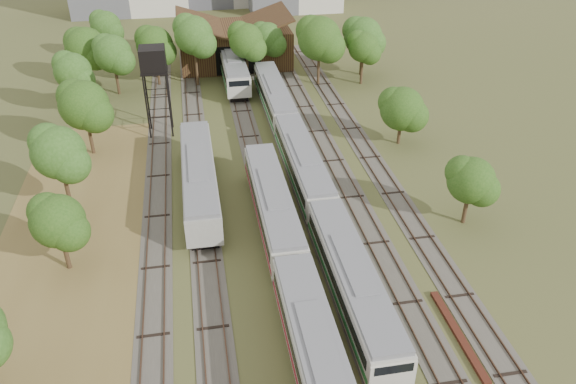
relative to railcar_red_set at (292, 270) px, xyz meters
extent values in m
plane|color=#475123|center=(2.00, -6.05, -1.89)|extent=(240.00, 240.00, 0.00)
cube|color=brown|center=(-16.00, 1.95, -1.87)|extent=(14.00, 60.00, 0.04)
cube|color=#4C473D|center=(-10.00, 18.95, -1.86)|extent=(2.60, 80.00, 0.06)
cube|color=#472D1E|center=(-10.72, 18.95, -1.77)|extent=(0.08, 80.00, 0.14)
cube|color=#472D1E|center=(-9.28, 18.95, -1.77)|extent=(0.08, 80.00, 0.14)
cube|color=#4C473D|center=(-6.00, 18.95, -1.86)|extent=(2.60, 80.00, 0.06)
cube|color=#472D1E|center=(-6.72, 18.95, -1.77)|extent=(0.08, 80.00, 0.14)
cube|color=#472D1E|center=(-5.28, 18.95, -1.77)|extent=(0.08, 80.00, 0.14)
cube|color=#4C473D|center=(0.00, 18.95, -1.86)|extent=(2.60, 80.00, 0.06)
cube|color=#472D1E|center=(-0.72, 18.95, -1.77)|extent=(0.08, 80.00, 0.14)
cube|color=#472D1E|center=(0.72, 18.95, -1.77)|extent=(0.08, 80.00, 0.14)
cube|color=#4C473D|center=(4.00, 18.95, -1.86)|extent=(2.60, 80.00, 0.06)
cube|color=#472D1E|center=(3.28, 18.95, -1.77)|extent=(0.08, 80.00, 0.14)
cube|color=#472D1E|center=(4.72, 18.95, -1.77)|extent=(0.08, 80.00, 0.14)
cube|color=#4C473D|center=(8.00, 18.95, -1.86)|extent=(2.60, 80.00, 0.06)
cube|color=#472D1E|center=(7.28, 18.95, -1.77)|extent=(0.08, 80.00, 0.14)
cube|color=#472D1E|center=(8.72, 18.95, -1.77)|extent=(0.08, 80.00, 0.14)
cube|color=#4C473D|center=(12.00, 18.95, -1.86)|extent=(2.60, 80.00, 0.06)
cube|color=#472D1E|center=(11.28, 18.95, -1.77)|extent=(0.08, 80.00, 0.14)
cube|color=#472D1E|center=(12.72, 18.95, -1.77)|extent=(0.08, 80.00, 0.14)
cube|color=black|center=(0.00, -8.69, -1.50)|extent=(2.15, 15.64, 0.78)
cube|color=beige|center=(0.00, -8.69, 0.11)|extent=(2.84, 17.00, 2.45)
cube|color=black|center=(0.00, -8.69, 0.41)|extent=(2.90, 15.64, 0.83)
cube|color=slate|center=(0.00, -8.69, 1.51)|extent=(2.61, 16.66, 0.35)
cube|color=maroon|center=(0.00, -8.69, -0.57)|extent=(2.90, 16.66, 0.44)
cube|color=black|center=(0.00, 8.81, -1.50)|extent=(2.15, 15.64, 0.78)
cube|color=beige|center=(0.00, 8.81, 0.11)|extent=(2.84, 17.00, 2.45)
cube|color=black|center=(0.00, 8.81, 0.41)|extent=(2.90, 15.64, 0.83)
cube|color=slate|center=(0.00, 8.81, 1.51)|extent=(2.61, 16.66, 0.35)
cube|color=maroon|center=(0.00, 8.81, -0.57)|extent=(2.90, 16.66, 0.44)
cube|color=black|center=(4.00, -1.98, -1.51)|extent=(2.12, 15.64, 0.77)
cube|color=beige|center=(4.00, -1.98, 0.08)|extent=(2.80, 17.00, 2.41)
cube|color=black|center=(4.00, -1.98, 0.37)|extent=(2.86, 15.64, 0.82)
cube|color=slate|center=(4.00, -1.98, 1.46)|extent=(2.57, 16.66, 0.35)
cube|color=#1B6C29|center=(4.00, -1.98, -0.59)|extent=(2.86, 16.66, 0.43)
cube|color=beige|center=(4.00, -10.43, -0.04)|extent=(2.84, 0.25, 2.17)
cube|color=black|center=(4.00, 15.52, -1.51)|extent=(2.12, 15.64, 0.77)
cube|color=beige|center=(4.00, 15.52, 0.08)|extent=(2.80, 17.00, 2.41)
cube|color=black|center=(4.00, 15.52, 0.37)|extent=(2.86, 15.64, 0.82)
cube|color=slate|center=(4.00, 15.52, 1.46)|extent=(2.57, 16.66, 0.35)
cube|color=#1B6C29|center=(4.00, 15.52, -0.59)|extent=(2.86, 16.66, 0.43)
cube|color=black|center=(4.00, 33.02, -1.51)|extent=(2.12, 15.64, 0.77)
cube|color=beige|center=(4.00, 33.02, 0.08)|extent=(2.80, 17.00, 2.41)
cube|color=black|center=(4.00, 33.02, 0.37)|extent=(2.86, 15.64, 0.82)
cube|color=slate|center=(4.00, 33.02, 1.46)|extent=(2.57, 16.66, 0.35)
cube|color=#1B6C29|center=(4.00, 33.02, -0.59)|extent=(2.86, 16.66, 0.43)
cube|color=black|center=(0.00, 43.81, -1.47)|extent=(2.31, 14.72, 0.84)
cube|color=beige|center=(0.00, 43.81, 0.26)|extent=(3.05, 16.00, 2.63)
cube|color=black|center=(0.00, 43.81, 0.58)|extent=(3.11, 14.72, 0.89)
cube|color=slate|center=(0.00, 43.81, 1.76)|extent=(2.80, 15.68, 0.38)
cube|color=#1B6C29|center=(0.00, 43.81, -0.48)|extent=(3.11, 15.68, 0.47)
cube|color=beige|center=(0.00, 35.86, 0.13)|extent=(3.09, 0.25, 2.36)
cube|color=black|center=(-6.00, 14.29, -1.48)|extent=(2.26, 16.56, 0.82)
cube|color=gray|center=(-6.00, 14.29, 0.21)|extent=(2.97, 18.00, 2.56)
cube|color=black|center=(-6.00, 14.29, 0.52)|extent=(3.03, 16.56, 0.87)
cube|color=slate|center=(-6.00, 14.29, 1.67)|extent=(2.74, 17.64, 0.37)
cylinder|color=black|center=(-10.96, 27.93, 1.75)|extent=(0.18, 0.18, 7.29)
cylinder|color=black|center=(-8.50, 27.93, 1.75)|extent=(0.18, 0.18, 7.29)
cylinder|color=black|center=(-10.96, 30.39, 1.75)|extent=(0.18, 0.18, 7.29)
cylinder|color=black|center=(-8.50, 30.39, 1.75)|extent=(0.18, 0.18, 7.29)
cube|color=black|center=(-9.73, 29.16, 5.49)|extent=(2.87, 2.87, 0.20)
cube|color=black|center=(-9.73, 29.16, 6.82)|extent=(2.73, 2.73, 2.46)
cube|color=#4F2216|center=(10.20, -6.52, -1.76)|extent=(0.52, 8.38, 0.27)
cube|color=#341C13|center=(1.00, 51.95, 0.86)|extent=(16.00, 11.00, 5.50)
cube|color=#341C13|center=(-3.00, 51.95, 4.21)|extent=(8.45, 11.55, 2.96)
cube|color=#341C13|center=(5.00, 51.95, 4.21)|extent=(8.45, 11.55, 2.96)
cube|color=black|center=(1.00, 46.50, 0.31)|extent=(6.40, 0.15, 4.12)
cylinder|color=#382616|center=(-16.61, 5.63, -0.15)|extent=(0.36, 0.36, 3.49)
sphere|color=#234A13|center=(-16.61, 5.63, 2.54)|extent=(4.07, 4.07, 4.07)
cylinder|color=#382616|center=(-17.60, 14.13, 0.41)|extent=(0.36, 0.36, 4.61)
sphere|color=#234A13|center=(-17.60, 14.13, 3.97)|extent=(4.60, 4.60, 4.60)
cylinder|color=#382616|center=(-16.92, 25.26, 0.28)|extent=(0.36, 0.36, 4.35)
sphere|color=#234A13|center=(-16.92, 25.26, 3.64)|extent=(5.12, 5.12, 5.12)
cylinder|color=#382616|center=(-19.35, 35.25, 0.37)|extent=(0.36, 0.36, 4.53)
sphere|color=#234A13|center=(-19.35, 35.25, 3.87)|extent=(4.34, 4.34, 4.34)
cylinder|color=#382616|center=(-19.30, 46.30, 0.14)|extent=(0.36, 0.36, 4.06)
sphere|color=#234A13|center=(-19.30, 46.30, 3.28)|extent=(5.49, 5.49, 5.49)
cylinder|color=#382616|center=(-17.55, 55.88, 0.22)|extent=(0.36, 0.36, 4.23)
sphere|color=#234A13|center=(-17.55, 55.88, 3.49)|extent=(4.49, 4.49, 4.49)
cylinder|color=#382616|center=(-15.47, 42.29, 0.24)|extent=(0.36, 0.36, 4.26)
sphere|color=#234A13|center=(-15.47, 42.29, 3.53)|extent=(4.86, 4.86, 4.86)
cylinder|color=#382616|center=(-10.23, 44.73, 0.29)|extent=(0.36, 0.36, 4.37)
sphere|color=#234A13|center=(-10.23, 44.73, 3.67)|extent=(4.91, 4.91, 4.91)
cylinder|color=#382616|center=(-5.00, 43.53, 0.82)|extent=(0.36, 0.36, 5.43)
sphere|color=#234A13|center=(-5.00, 43.53, 5.02)|extent=(5.10, 5.10, 5.10)
cylinder|color=#382616|center=(1.76, 42.06, 0.56)|extent=(0.36, 0.36, 4.90)
sphere|color=#234A13|center=(1.76, 42.06, 4.35)|extent=(4.55, 4.55, 4.55)
cylinder|color=#382616|center=(5.26, 46.86, 0.04)|extent=(0.36, 0.36, 3.88)
sphere|color=#234A13|center=(5.26, 46.86, 3.04)|extent=(4.57, 4.57, 4.57)
cylinder|color=#382616|center=(11.40, 41.01, 0.61)|extent=(0.36, 0.36, 5.00)
sphere|color=#234A13|center=(11.40, 41.01, 4.47)|extent=(5.82, 5.82, 5.82)
cylinder|color=#382616|center=(18.30, 43.75, 0.26)|extent=(0.36, 0.36, 4.31)
sphere|color=#234A13|center=(18.30, 43.75, 3.59)|extent=(5.35, 5.35, 5.35)
cylinder|color=#382616|center=(16.42, 6.00, -0.22)|extent=(0.36, 0.36, 3.35)
sphere|color=#234A13|center=(16.42, 6.00, 2.37)|extent=(4.02, 4.02, 4.02)
cylinder|color=#382616|center=(16.10, 21.69, -0.28)|extent=(0.36, 0.36, 3.23)
sphere|color=#234A13|center=(16.10, 21.69, 2.22)|extent=(4.74, 4.74, 4.74)
cylinder|color=#382616|center=(17.29, 40.17, 0.13)|extent=(0.36, 0.36, 4.05)
sphere|color=#234A13|center=(17.29, 40.17, 3.26)|extent=(4.07, 4.07, 4.07)
camera|label=1|loc=(-5.90, -31.08, 26.20)|focal=35.00mm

